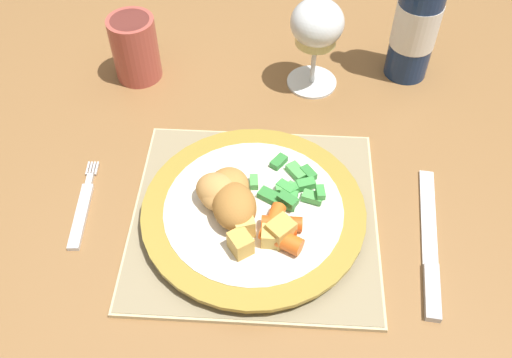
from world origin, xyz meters
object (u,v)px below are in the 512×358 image
at_px(dining_table, 237,196).
at_px(drinking_cup, 135,47).
at_px(fork, 83,209).
at_px(dinner_plate, 254,212).
at_px(wine_glass, 317,28).
at_px(table_knife, 430,252).
at_px(bottle, 420,10).

relative_size(dining_table, drinking_cup, 11.35).
xyz_separation_m(dining_table, fork, (-0.18, -0.11, 0.09)).
distance_m(dinner_plate, fork, 0.22).
bearing_deg(wine_glass, fork, -137.65).
distance_m(fork, wine_glass, 0.40).
bearing_deg(dinner_plate, dining_table, 105.94).
xyz_separation_m(dining_table, table_knife, (0.24, -0.15, 0.10)).
xyz_separation_m(fork, bottle, (0.43, 0.30, 0.11)).
bearing_deg(bottle, table_knife, -91.19).
xyz_separation_m(bottle, drinking_cup, (-0.41, -0.03, -0.06)).
bearing_deg(dinner_plate, wine_glass, 74.62).
bearing_deg(dining_table, bottle, 37.23).
bearing_deg(wine_glass, table_knife, -65.40).
relative_size(dining_table, bottle, 3.90).
height_order(dining_table, bottle, bottle).
height_order(dinner_plate, bottle, bottle).
relative_size(table_knife, wine_glass, 1.53).
bearing_deg(bottle, wine_glass, -166.44).
xyz_separation_m(dining_table, drinking_cup, (-0.16, 0.16, 0.14)).
bearing_deg(table_knife, dining_table, 148.81).
bearing_deg(fork, wine_glass, 42.35).
bearing_deg(dining_table, wine_glass, 55.94).
bearing_deg(dinner_plate, bottle, 54.01).
height_order(dinner_plate, drinking_cup, drinking_cup).
distance_m(fork, drinking_cup, 0.27).
height_order(fork, table_knife, table_knife).
xyz_separation_m(wine_glass, bottle, (0.14, 0.03, 0.01)).
height_order(table_knife, bottle, bottle).
bearing_deg(fork, drinking_cup, 85.39).
relative_size(dining_table, fork, 8.09).
bearing_deg(drinking_cup, dining_table, -44.54).
bearing_deg(dining_table, fork, -149.55).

